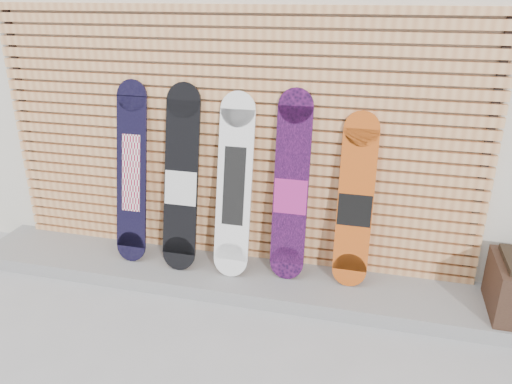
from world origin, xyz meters
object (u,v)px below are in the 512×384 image
at_px(snowboard_0, 132,173).
at_px(snowboard_2, 234,186).
at_px(snowboard_4, 355,203).
at_px(snowboard_1, 181,180).
at_px(snowboard_3, 291,188).

relative_size(snowboard_0, snowboard_2, 1.03).
xyz_separation_m(snowboard_2, snowboard_4, (0.99, 0.05, -0.06)).
height_order(snowboard_1, snowboard_4, snowboard_1).
bearing_deg(snowboard_4, snowboard_1, -177.81).
bearing_deg(snowboard_1, snowboard_0, 177.44).
bearing_deg(snowboard_0, snowboard_3, 1.04).
bearing_deg(snowboard_1, snowboard_2, 1.10).
bearing_deg(snowboard_0, snowboard_4, 1.03).
height_order(snowboard_0, snowboard_2, snowboard_0).
distance_m(snowboard_1, snowboard_2, 0.47).
distance_m(snowboard_1, snowboard_4, 1.47).
distance_m(snowboard_0, snowboard_3, 1.41).
bearing_deg(snowboard_3, snowboard_0, -178.96).
xyz_separation_m(snowboard_1, snowboard_3, (0.94, 0.05, -0.00)).
bearing_deg(snowboard_2, snowboard_4, 2.71).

